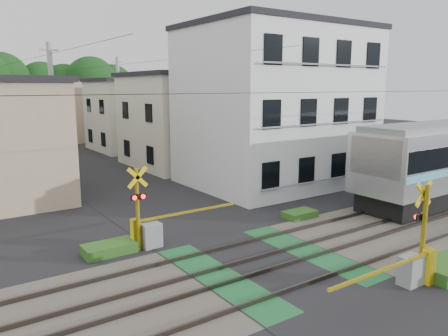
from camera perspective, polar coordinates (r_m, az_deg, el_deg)
ground at (r=14.94m, az=5.67°, el=-12.36°), size 120.00×120.00×0.00m
track_bed at (r=14.93m, az=5.67°, el=-12.23°), size 120.00×120.00×0.14m
crossing_signal_near at (r=14.33m, az=23.67°, el=-11.21°), size 4.74×0.65×3.09m
crossing_signal_far at (r=16.30m, az=-9.85°, el=-7.81°), size 4.74×0.65×3.09m
apartment_block at (r=26.52m, az=6.69°, el=8.05°), size 10.20×8.36×9.30m
houses_row at (r=37.60m, az=-20.42°, el=6.06°), size 22.07×31.35×6.80m
catenary at (r=18.38m, az=20.30°, el=3.33°), size 60.00×5.04×7.00m
utility_poles at (r=34.42m, az=-21.41°, el=7.02°), size 7.90×42.00×8.00m
pedestrian at (r=46.13m, az=-24.33°, el=3.46°), size 0.60×0.41×1.60m
weed_patches at (r=15.93m, az=10.81°, el=-10.30°), size 10.25×8.80×0.40m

